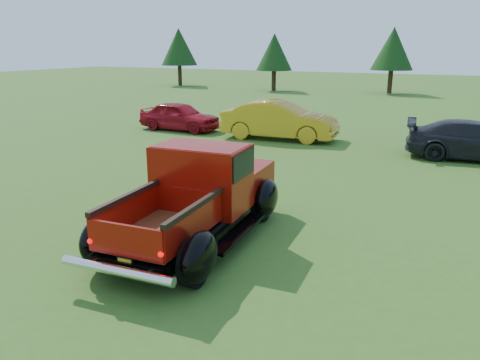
# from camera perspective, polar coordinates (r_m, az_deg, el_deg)

# --- Properties ---
(ground) EXTENTS (120.00, 120.00, 0.00)m
(ground) POSITION_cam_1_polar(r_m,az_deg,el_deg) (8.94, 1.98, -7.40)
(ground) COLOR #39641C
(ground) RESTS_ON ground
(tree_far_west) EXTENTS (3.33, 3.33, 5.20)m
(tree_far_west) POSITION_cam_1_polar(r_m,az_deg,el_deg) (45.28, -7.46, 15.79)
(tree_far_west) COLOR #332114
(tree_far_west) RESTS_ON ground
(tree_west) EXTENTS (2.94, 2.94, 4.60)m
(tree_west) POSITION_cam_1_polar(r_m,az_deg,el_deg) (39.59, 4.20, 15.28)
(tree_west) COLOR #332114
(tree_west) RESTS_ON ground
(tree_mid_left) EXTENTS (3.20, 3.20, 5.00)m
(tree_mid_left) POSITION_cam_1_polar(r_m,az_deg,el_deg) (38.99, 18.14, 14.96)
(tree_mid_left) COLOR #332114
(tree_mid_left) RESTS_ON ground
(pickup_truck) EXTENTS (2.59, 4.93, 1.78)m
(pickup_truck) POSITION_cam_1_polar(r_m,az_deg,el_deg) (9.00, -4.62, -1.55)
(pickup_truck) COLOR black
(pickup_truck) RESTS_ON ground
(show_car_red) EXTENTS (3.63, 1.48, 1.24)m
(show_car_red) POSITION_cam_1_polar(r_m,az_deg,el_deg) (20.79, -7.37, 7.73)
(show_car_red) COLOR maroon
(show_car_red) RESTS_ON ground
(show_car_yellow) EXTENTS (4.68, 2.04, 1.50)m
(show_car_yellow) POSITION_cam_1_polar(r_m,az_deg,el_deg) (18.64, 4.84, 7.27)
(show_car_yellow) COLOR gold
(show_car_yellow) RESTS_ON ground
(show_car_grey) EXTENTS (4.47, 2.24, 1.25)m
(show_car_grey) POSITION_cam_1_polar(r_m,az_deg,el_deg) (16.93, 26.83, 4.30)
(show_car_grey) COLOR black
(show_car_grey) RESTS_ON ground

